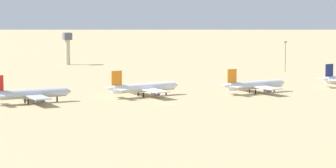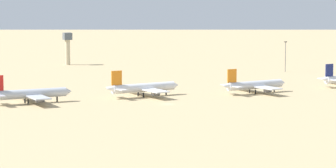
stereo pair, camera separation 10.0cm
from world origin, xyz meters
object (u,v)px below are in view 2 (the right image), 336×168
object	(u,v)px
light_pole_west	(285,55)
parked_jet_orange_5	(254,85)
control_tower	(68,45)
parked_jet_red_3	(29,94)
parked_jet_orange_4	(143,88)

from	to	relation	value
light_pole_west	parked_jet_orange_5	bearing A→B (deg)	-128.57
control_tower	light_pole_west	world-z (taller)	control_tower
light_pole_west	control_tower	bearing A→B (deg)	138.07
parked_jet_red_3	control_tower	size ratio (longest dim) A/B	1.86
parked_jet_red_3	control_tower	world-z (taller)	control_tower
parked_jet_orange_4	control_tower	distance (m)	169.43
parked_jet_orange_4	light_pole_west	distance (m)	139.91
parked_jet_red_3	control_tower	distance (m)	183.54
light_pole_west	parked_jet_orange_4	bearing A→B (deg)	-148.16
parked_jet_orange_4	parked_jet_orange_5	world-z (taller)	parked_jet_orange_4
parked_jet_orange_5	control_tower	bearing A→B (deg)	93.47
parked_jet_red_3	parked_jet_orange_4	xyz separation A→B (m)	(53.20, 2.26, -0.04)
parked_jet_orange_5	parked_jet_orange_4	bearing A→B (deg)	160.98
parked_jet_red_3	parked_jet_orange_5	bearing A→B (deg)	-7.52
parked_jet_red_3	parked_jet_orange_4	size ratio (longest dim) A/B	1.01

